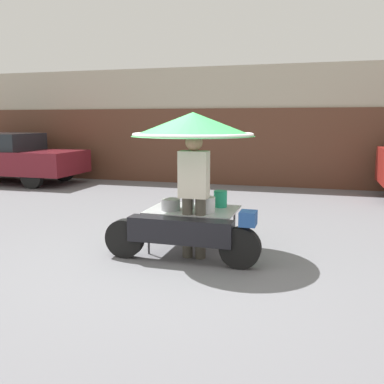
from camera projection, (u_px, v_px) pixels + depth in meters
ground_plane at (173, 261)px, 5.60m from camera, size 36.00×36.00×0.00m
shopfront_building at (257, 126)px, 12.75m from camera, size 28.00×2.06×3.31m
vendor_motorcycle_cart at (192, 146)px, 5.80m from camera, size 2.08×1.70×1.93m
vendor_person at (194, 189)px, 5.60m from camera, size 0.38×0.22×1.65m
parked_car at (5, 157)px, 12.55m from camera, size 4.53×1.78×1.45m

